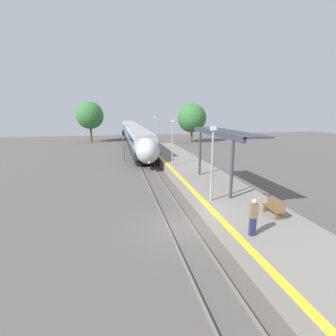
# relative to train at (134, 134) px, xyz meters

# --- Properties ---
(ground_plane) EXTENTS (120.00, 120.00, 0.00)m
(ground_plane) POSITION_rel_train_xyz_m (0.00, -36.79, -2.25)
(ground_plane) COLOR #56514C
(rail_left) EXTENTS (0.08, 90.00, 0.15)m
(rail_left) POSITION_rel_train_xyz_m (-0.72, -36.79, -2.17)
(rail_left) COLOR slate
(rail_left) RESTS_ON ground_plane
(rail_right) EXTENTS (0.08, 90.00, 0.15)m
(rail_right) POSITION_rel_train_xyz_m (0.72, -36.79, -2.17)
(rail_right) COLOR slate
(rail_right) RESTS_ON ground_plane
(train) EXTENTS (2.83, 46.73, 3.93)m
(train) POSITION_rel_train_xyz_m (0.00, 0.00, 0.00)
(train) COLOR black
(train) RESTS_ON ground_plane
(platform_right) EXTENTS (4.80, 64.00, 1.01)m
(platform_right) POSITION_rel_train_xyz_m (4.13, -36.79, -1.75)
(platform_right) COLOR gray
(platform_right) RESTS_ON ground_plane
(platform_bench) EXTENTS (0.44, 1.60, 0.89)m
(platform_bench) POSITION_rel_train_xyz_m (5.03, -38.34, -0.78)
(platform_bench) COLOR brown
(platform_bench) RESTS_ON platform_right
(person_waiting) EXTENTS (0.36, 0.24, 1.81)m
(person_waiting) POSITION_rel_train_xyz_m (2.65, -40.31, -0.30)
(person_waiting) COLOR navy
(person_waiting) RESTS_ON platform_right
(railway_signal) EXTENTS (0.28, 0.28, 4.19)m
(railway_signal) POSITION_rel_train_xyz_m (-2.47, -15.16, 0.33)
(railway_signal) COLOR #59595E
(railway_signal) RESTS_ON ground_plane
(lamppost_near) EXTENTS (0.36, 0.20, 4.80)m
(lamppost_near) POSITION_rel_train_xyz_m (2.44, -35.34, 1.53)
(lamppost_near) COLOR #9E9EA3
(lamppost_near) RESTS_ON platform_right
(lamppost_mid) EXTENTS (0.36, 0.20, 4.80)m
(lamppost_mid) POSITION_rel_train_xyz_m (2.44, -23.49, 1.53)
(lamppost_mid) COLOR #9E9EA3
(lamppost_mid) RESTS_ON platform_right
(lamppost_far) EXTENTS (0.36, 0.20, 4.80)m
(lamppost_far) POSITION_rel_train_xyz_m (2.44, -11.65, 1.53)
(lamppost_far) COLOR #9E9EA3
(lamppost_far) RESTS_ON platform_right
(station_canopy) EXTENTS (2.02, 9.69, 4.23)m
(station_canopy) POSITION_rel_train_xyz_m (4.49, -31.74, 2.66)
(station_canopy) COLOR #333842
(station_canopy) RESTS_ON platform_right
(background_tree_left) EXTENTS (5.70, 5.70, 8.52)m
(background_tree_left) POSITION_rel_train_xyz_m (-8.62, 7.98, 3.41)
(background_tree_left) COLOR brown
(background_tree_left) RESTS_ON ground_plane
(background_tree_right) EXTENTS (6.03, 6.03, 8.12)m
(background_tree_right) POSITION_rel_train_xyz_m (12.57, 3.56, 2.85)
(background_tree_right) COLOR brown
(background_tree_right) RESTS_ON ground_plane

